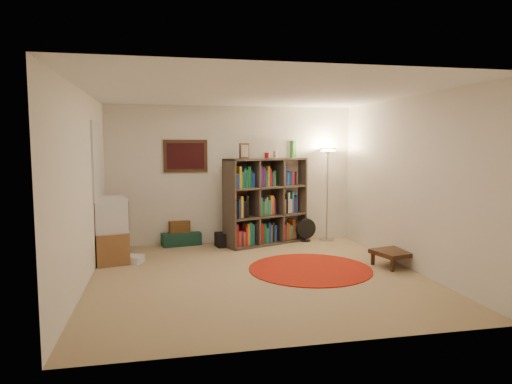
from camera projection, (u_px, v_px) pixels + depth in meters
room at (253, 185)px, 6.22m from camera, size 4.54×4.54×2.54m
bookshelf at (265, 203)px, 8.26m from camera, size 1.61×0.98×1.87m
floor_lamp at (328, 164)px, 8.50m from camera, size 0.43×0.43×1.74m
floor_fan at (306, 230)px, 8.50m from camera, size 0.39×0.23×0.43m
tv_stand at (110, 231)px, 7.01m from camera, size 0.63×0.78×1.00m
dvd_box at (132, 259)px, 7.00m from camera, size 0.40×0.37×0.11m
suitcase at (180, 238)px, 8.27m from camera, size 0.75×0.55×0.22m
wicker_basket at (179, 226)px, 8.29m from camera, size 0.41×0.33×0.21m
duffel_bag at (226, 239)px, 8.11m from camera, size 0.39×0.34×0.24m
red_rug at (310, 269)px, 6.62m from camera, size 1.79×1.79×0.02m
side_table at (394, 253)px, 6.76m from camera, size 0.64×0.64×0.24m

